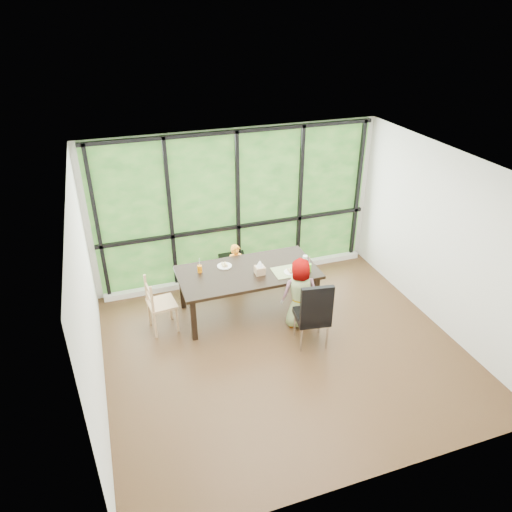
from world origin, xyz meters
name	(u,v)px	position (x,y,z in m)	size (l,w,h in m)	color
ground	(283,350)	(0.00, 0.00, 0.00)	(5.00, 5.00, 0.00)	black
back_wall	(237,207)	(0.00, 2.25, 1.35)	(5.00, 5.00, 0.00)	silver
foliage_backdrop	(237,207)	(0.00, 2.23, 1.35)	(4.80, 0.02, 2.65)	#1E4619
window_mullions	(238,208)	(0.00, 2.19, 1.35)	(4.80, 0.06, 2.65)	black
window_sill	(240,275)	(0.00, 2.15, 0.05)	(4.80, 0.12, 0.10)	silver
dining_table	(248,291)	(-0.18, 1.10, 0.38)	(2.17, 1.08, 0.75)	black
chair_window_leather	(231,252)	(-0.15, 2.16, 0.54)	(0.46, 0.46, 1.08)	black
chair_interior_leather	(312,312)	(0.44, 0.04, 0.54)	(0.46, 0.46, 1.08)	black
chair_end_beech	(162,304)	(-1.56, 1.08, 0.45)	(0.42, 0.40, 0.90)	tan
child_toddler	(236,268)	(-0.18, 1.75, 0.44)	(0.32, 0.21, 0.88)	orange
child_older	(301,293)	(0.46, 0.50, 0.57)	(0.56, 0.36, 1.15)	slate
placemat	(289,271)	(0.43, 0.88, 0.75)	(0.51, 0.37, 0.01)	tan
plate_far	(224,266)	(-0.49, 1.35, 0.76)	(0.23, 0.23, 0.01)	white
plate_near	(291,272)	(0.44, 0.84, 0.76)	(0.22, 0.22, 0.01)	white
orange_cup	(200,269)	(-0.90, 1.31, 0.81)	(0.07, 0.07, 0.12)	orange
green_cup	(309,268)	(0.71, 0.79, 0.81)	(0.08, 0.08, 0.13)	#5CC730
white_mug	(305,258)	(0.81, 1.13, 0.79)	(0.08, 0.08, 0.08)	white
tissue_box	(260,270)	(-0.03, 0.96, 0.81)	(0.15, 0.15, 0.13)	tan
crepe_rolls_far	(224,265)	(-0.49, 1.35, 0.78)	(0.10, 0.12, 0.04)	tan
crepe_rolls_near	(291,271)	(0.44, 0.84, 0.78)	(0.10, 0.12, 0.04)	tan
straw_white	(199,263)	(-0.90, 1.31, 0.91)	(0.01, 0.01, 0.20)	white
straw_pink	(309,262)	(0.71, 0.79, 0.92)	(0.01, 0.01, 0.20)	pink
tissue	(260,264)	(-0.03, 0.96, 0.93)	(0.12, 0.12, 0.11)	white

